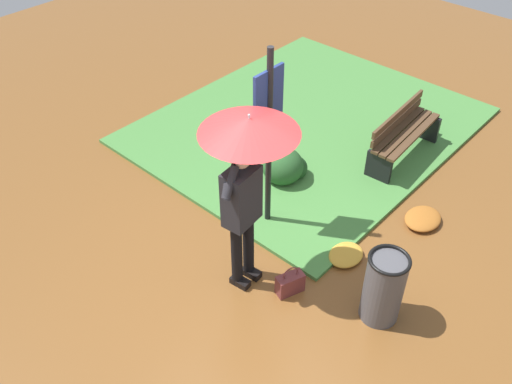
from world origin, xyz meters
name	(u,v)px	position (x,y,z in m)	size (l,w,h in m)	color
ground_plane	(257,288)	(0.00, 0.00, 0.00)	(18.00, 18.00, 0.00)	brown
grass_verge	(308,125)	(2.90, 1.58, 0.03)	(4.80, 4.00, 0.05)	#47843D
person_with_umbrella	(246,162)	(0.09, 0.22, 1.55)	(0.96, 0.96, 2.04)	black
info_sign_post	(269,121)	(0.89, 0.64, 1.44)	(0.44, 0.07, 2.30)	black
handbag	(290,283)	(0.21, -0.29, 0.13)	(0.33, 0.23, 0.37)	brown
park_bench	(403,135)	(3.10, 0.10, 0.40)	(1.40, 0.46, 0.75)	black
trash_bin	(384,287)	(0.59, -1.16, 0.42)	(0.42, 0.42, 0.83)	#4C4C51
shrub_cluster	(285,166)	(1.65, 0.99, 0.23)	(0.60, 0.55, 0.49)	#285628
leaf_pile_near_person	(346,255)	(1.02, -0.45, 0.05)	(0.45, 0.36, 0.10)	gold
leaf_pile_by_bench	(423,219)	(2.15, -0.80, 0.06)	(0.52, 0.41, 0.11)	#A86023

